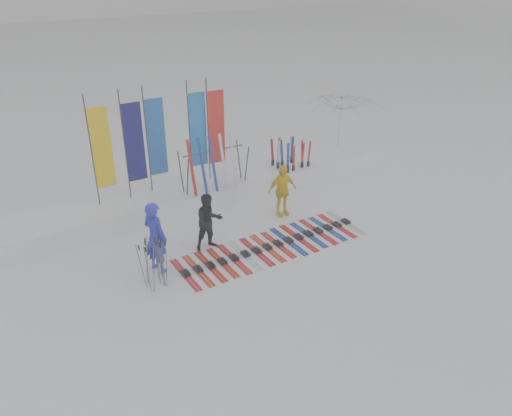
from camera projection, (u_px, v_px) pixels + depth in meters
ground at (283, 270)px, 12.39m from camera, size 120.00×120.00×0.00m
snow_bank at (201, 193)px, 15.76m from camera, size 14.00×1.60×0.60m
person_blue at (155, 237)px, 12.01m from camera, size 0.67×0.79×1.86m
person_black at (209, 222)px, 13.01m from camera, size 0.78×0.62×1.57m
person_yellow at (282, 191)px, 14.73m from camera, size 0.97×0.48×1.59m
tent_canopy at (341, 128)px, 18.41m from camera, size 3.80×3.83×2.63m
ski_row at (273, 245)px, 13.40m from camera, size 5.29×1.70×0.07m
pole_cluster at (156, 263)px, 11.58m from camera, size 0.62×0.52×1.25m
feather_flags at (162, 137)px, 14.62m from camera, size 4.15×0.15×3.20m
ski_rack at (214, 163)px, 15.11m from camera, size 2.04×0.80×1.23m
upright_skis at (290, 162)px, 16.83m from camera, size 1.07×0.87×1.64m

